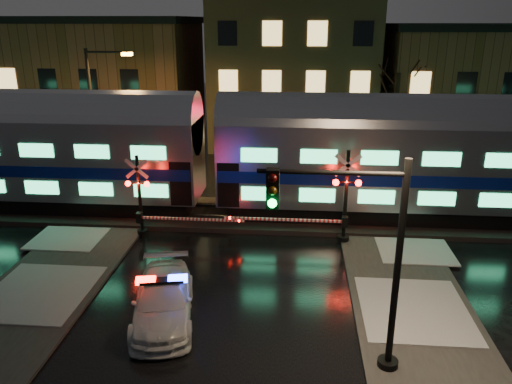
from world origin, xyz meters
TOP-DOWN VIEW (x-y plane):
  - ground at (0.00, 0.00)m, footprint 120.00×120.00m
  - ballast at (0.00, 5.00)m, footprint 90.00×4.20m
  - sidewalk_right at (6.50, -6.00)m, footprint 4.00×20.00m
  - building_left at (-13.00, 22.00)m, footprint 14.00×10.00m
  - building_mid at (2.00, 22.50)m, footprint 12.00×11.00m
  - building_right at (15.00, 22.00)m, footprint 12.00×10.00m
  - train at (-1.70, 5.00)m, footprint 51.00×3.12m
  - police_car at (-1.70, -4.03)m, footprint 2.75×4.90m
  - crossing_signal_right at (4.24, 2.31)m, footprint 5.90×0.66m
  - crossing_signal_left at (-4.03, 2.30)m, footprint 5.28×0.63m
  - traffic_light at (4.20, -6.01)m, footprint 3.95×0.71m
  - streetlight at (-8.68, 9.00)m, footprint 2.62×0.27m

SIDE VIEW (x-z plane):
  - ground at x=0.00m, z-range 0.00..0.00m
  - sidewalk_right at x=6.50m, z-range 0.00..0.12m
  - ballast at x=0.00m, z-range 0.00..0.24m
  - police_car at x=-1.70m, z-range -0.07..1.43m
  - crossing_signal_left at x=-4.03m, z-range -0.33..3.41m
  - crossing_signal_right at x=4.24m, z-range -0.36..3.81m
  - traffic_light at x=4.20m, z-range 0.19..6.30m
  - train at x=-1.70m, z-range 0.42..6.35m
  - building_right at x=15.00m, z-range 0.00..8.50m
  - building_left at x=-13.00m, z-range 0.00..9.00m
  - streetlight at x=-8.68m, z-range 0.60..8.42m
  - building_mid at x=2.00m, z-range 0.00..11.50m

